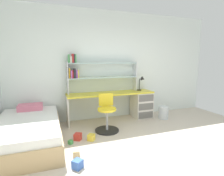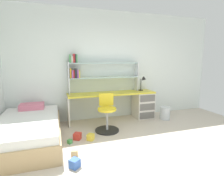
{
  "view_description": "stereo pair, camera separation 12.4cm",
  "coord_description": "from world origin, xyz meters",
  "px_view_note": "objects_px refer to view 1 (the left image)",
  "views": [
    {
      "loc": [
        -1.5,
        -1.88,
        1.51
      ],
      "look_at": [
        -0.28,
        1.51,
        0.96
      ],
      "focal_mm": 28.18,
      "sensor_mm": 36.0,
      "label": 1
    },
    {
      "loc": [
        -1.38,
        -1.92,
        1.51
      ],
      "look_at": [
        -0.28,
        1.51,
        0.96
      ],
      "focal_mm": 28.18,
      "sensor_mm": 36.0,
      "label": 2
    }
  ],
  "objects_px": {
    "desk": "(132,102)",
    "bed_platform": "(28,132)",
    "swivel_chair": "(107,116)",
    "toy_block_natural_2": "(76,154)",
    "toy_block_green_3": "(70,142)",
    "toy_block_red_1": "(78,137)",
    "toy_block_yellow_4": "(91,137)",
    "desk_lamp": "(142,81)",
    "waste_bin": "(163,113)",
    "toy_block_blue_0": "(78,164)",
    "bookshelf_hutch": "(94,71)"
  },
  "relations": [
    {
      "from": "toy_block_yellow_4",
      "to": "desk",
      "type": "bearing_deg",
      "value": 35.77
    },
    {
      "from": "waste_bin",
      "to": "toy_block_blue_0",
      "type": "relative_size",
      "value": 2.6
    },
    {
      "from": "swivel_chair",
      "to": "toy_block_green_3",
      "type": "xyz_separation_m",
      "value": [
        -0.83,
        -0.39,
        -0.28
      ]
    },
    {
      "from": "bookshelf_hutch",
      "to": "toy_block_blue_0",
      "type": "height_order",
      "value": "bookshelf_hutch"
    },
    {
      "from": "bookshelf_hutch",
      "to": "desk_lamp",
      "type": "xyz_separation_m",
      "value": [
        1.31,
        -0.1,
        -0.29
      ]
    },
    {
      "from": "toy_block_yellow_4",
      "to": "toy_block_red_1",
      "type": "bearing_deg",
      "value": 156.28
    },
    {
      "from": "toy_block_natural_2",
      "to": "toy_block_yellow_4",
      "type": "distance_m",
      "value": 0.61
    },
    {
      "from": "desk",
      "to": "bed_platform",
      "type": "xyz_separation_m",
      "value": [
        -2.47,
        -0.7,
        -0.19
      ]
    },
    {
      "from": "desk",
      "to": "toy_block_blue_0",
      "type": "bearing_deg",
      "value": -134.3
    },
    {
      "from": "bookshelf_hutch",
      "to": "waste_bin",
      "type": "distance_m",
      "value": 2.13
    },
    {
      "from": "bookshelf_hutch",
      "to": "toy_block_green_3",
      "type": "bearing_deg",
      "value": -122.86
    },
    {
      "from": "waste_bin",
      "to": "bookshelf_hutch",
      "type": "bearing_deg",
      "value": 164.17
    },
    {
      "from": "bookshelf_hutch",
      "to": "toy_block_red_1",
      "type": "height_order",
      "value": "bookshelf_hutch"
    },
    {
      "from": "swivel_chair",
      "to": "toy_block_natural_2",
      "type": "distance_m",
      "value": 1.2
    },
    {
      "from": "toy_block_red_1",
      "to": "toy_block_blue_0",
      "type": "bearing_deg",
      "value": -99.11
    },
    {
      "from": "toy_block_green_3",
      "to": "toy_block_yellow_4",
      "type": "height_order",
      "value": "toy_block_yellow_4"
    },
    {
      "from": "toy_block_natural_2",
      "to": "toy_block_green_3",
      "type": "height_order",
      "value": "toy_block_natural_2"
    },
    {
      "from": "toy_block_red_1",
      "to": "toy_block_green_3",
      "type": "bearing_deg",
      "value": -140.22
    },
    {
      "from": "waste_bin",
      "to": "toy_block_yellow_4",
      "type": "relative_size",
      "value": 2.75
    },
    {
      "from": "waste_bin",
      "to": "toy_block_yellow_4",
      "type": "distance_m",
      "value": 2.18
    },
    {
      "from": "desk",
      "to": "bed_platform",
      "type": "distance_m",
      "value": 2.58
    },
    {
      "from": "toy_block_natural_2",
      "to": "toy_block_green_3",
      "type": "bearing_deg",
      "value": 94.64
    },
    {
      "from": "toy_block_blue_0",
      "to": "toy_block_green_3",
      "type": "height_order",
      "value": "toy_block_blue_0"
    },
    {
      "from": "desk",
      "to": "desk_lamp",
      "type": "xyz_separation_m",
      "value": [
        0.3,
        0.04,
        0.56
      ]
    },
    {
      "from": "bookshelf_hutch",
      "to": "waste_bin",
      "type": "xyz_separation_m",
      "value": [
        1.75,
        -0.5,
        -1.1
      ]
    },
    {
      "from": "toy_block_green_3",
      "to": "toy_block_natural_2",
      "type": "bearing_deg",
      "value": -85.36
    },
    {
      "from": "bed_platform",
      "to": "toy_block_natural_2",
      "type": "distance_m",
      "value": 1.1
    },
    {
      "from": "toy_block_blue_0",
      "to": "toy_block_red_1",
      "type": "bearing_deg",
      "value": 80.89
    },
    {
      "from": "desk",
      "to": "bed_platform",
      "type": "relative_size",
      "value": 1.13
    },
    {
      "from": "desk",
      "to": "toy_block_green_3",
      "type": "relative_size",
      "value": 30.68
    },
    {
      "from": "desk",
      "to": "desk_lamp",
      "type": "height_order",
      "value": "desk_lamp"
    },
    {
      "from": "desk",
      "to": "toy_block_natural_2",
      "type": "relative_size",
      "value": 21.41
    },
    {
      "from": "desk",
      "to": "toy_block_natural_2",
      "type": "height_order",
      "value": "desk"
    },
    {
      "from": "bookshelf_hutch",
      "to": "toy_block_natural_2",
      "type": "distance_m",
      "value": 2.13
    },
    {
      "from": "desk_lamp",
      "to": "toy_block_green_3",
      "type": "height_order",
      "value": "desk_lamp"
    },
    {
      "from": "desk_lamp",
      "to": "toy_block_red_1",
      "type": "xyz_separation_m",
      "value": [
        -1.89,
        -0.9,
        -0.91
      ]
    },
    {
      "from": "desk",
      "to": "toy_block_yellow_4",
      "type": "xyz_separation_m",
      "value": [
        -1.35,
        -0.97,
        -0.36
      ]
    },
    {
      "from": "swivel_chair",
      "to": "toy_block_red_1",
      "type": "relative_size",
      "value": 6.24
    },
    {
      "from": "waste_bin",
      "to": "toy_block_yellow_4",
      "type": "height_order",
      "value": "waste_bin"
    },
    {
      "from": "desk_lamp",
      "to": "toy_block_red_1",
      "type": "height_order",
      "value": "desk_lamp"
    },
    {
      "from": "desk",
      "to": "toy_block_yellow_4",
      "type": "bearing_deg",
      "value": -144.23
    },
    {
      "from": "bookshelf_hutch",
      "to": "toy_block_natural_2",
      "type": "bearing_deg",
      "value": -113.45
    },
    {
      "from": "desk_lamp",
      "to": "toy_block_yellow_4",
      "type": "height_order",
      "value": "desk_lamp"
    },
    {
      "from": "waste_bin",
      "to": "toy_block_natural_2",
      "type": "bearing_deg",
      "value": -155.55
    },
    {
      "from": "desk_lamp",
      "to": "toy_block_blue_0",
      "type": "xyz_separation_m",
      "value": [
        -2.03,
        -1.82,
        -0.91
      ]
    },
    {
      "from": "bookshelf_hutch",
      "to": "toy_block_blue_0",
      "type": "bearing_deg",
      "value": -110.71
    },
    {
      "from": "swivel_chair",
      "to": "toy_block_red_1",
      "type": "bearing_deg",
      "value": -158.98
    },
    {
      "from": "bookshelf_hutch",
      "to": "toy_block_yellow_4",
      "type": "height_order",
      "value": "bookshelf_hutch"
    },
    {
      "from": "swivel_chair",
      "to": "toy_block_natural_2",
      "type": "xyz_separation_m",
      "value": [
        -0.79,
        -0.86,
        -0.27
      ]
    },
    {
      "from": "desk_lamp",
      "to": "toy_block_green_3",
      "type": "relative_size",
      "value": 5.32
    }
  ]
}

